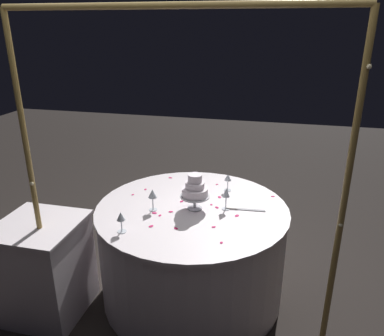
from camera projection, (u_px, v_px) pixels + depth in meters
The scene contains 30 objects.
ground_plane at pixel (192, 291), 3.10m from camera, with size 12.00×12.00×0.00m, color black.
decorative_arch at pixel (172, 146), 2.14m from camera, with size 1.97×0.06×2.17m.
main_table at pixel (192, 251), 2.96m from camera, with size 1.45×1.45×0.77m.
side_table at pixel (44, 268), 2.77m from camera, with size 0.57×0.57×0.75m.
tiered_cake at pixel (195, 189), 2.75m from camera, with size 0.22×0.22×0.28m.
wine_glass_0 at pixel (228, 179), 3.07m from camera, with size 0.06×0.06×0.15m.
wine_glass_1 at pixel (226, 194), 2.75m from camera, with size 0.06×0.06×0.17m.
wine_glass_2 at pixel (153, 195), 2.74m from camera, with size 0.06×0.06×0.17m.
wine_glass_3 at pixel (121, 217), 2.45m from camera, with size 0.06×0.06×0.15m.
cake_knife at pixel (243, 209), 2.79m from camera, with size 0.30×0.04×0.01m.
rose_petal_0 at pixel (217, 184), 3.23m from camera, with size 0.03×0.02×0.00m, color #C61951.
rose_petal_1 at pixel (217, 207), 2.82m from camera, with size 0.03×0.02×0.00m, color #C61951.
rose_petal_2 at pixel (171, 212), 2.75m from camera, with size 0.03×0.02×0.00m, color #C61951.
rose_petal_3 at pixel (154, 213), 2.74m from camera, with size 0.04×0.03×0.00m, color #C61951.
rose_petal_4 at pixel (273, 196), 3.00m from camera, with size 0.03×0.02×0.00m, color #C61951.
rose_petal_5 at pixel (133, 195), 3.03m from camera, with size 0.03×0.02×0.00m, color #C61951.
rose_petal_6 at pixel (220, 197), 2.99m from camera, with size 0.04×0.03×0.00m, color #C61951.
rose_petal_7 at pixel (182, 201), 2.92m from camera, with size 0.03×0.02×0.00m, color #C61951.
rose_petal_8 at pixel (237, 216), 2.70m from camera, with size 0.04×0.03×0.00m, color #C61951.
rose_petal_9 at pixel (214, 227), 2.55m from camera, with size 0.03×0.02×0.00m, color #C61951.
rose_petal_10 at pixel (185, 195), 3.02m from camera, with size 0.03×0.02×0.00m, color #C61951.
rose_petal_11 at pixel (170, 178), 3.37m from camera, with size 0.04×0.02×0.00m, color #C61951.
rose_petal_12 at pixel (176, 228), 2.53m from camera, with size 0.03×0.02×0.00m, color #C61951.
rose_petal_13 at pixel (198, 195), 3.03m from camera, with size 0.03×0.02×0.00m, color #C61951.
rose_petal_14 at pixel (151, 226), 2.56m from camera, with size 0.04×0.03×0.00m, color #C61951.
rose_petal_15 at pixel (160, 215), 2.70m from camera, with size 0.03×0.02×0.00m, color #C61951.
rose_petal_16 at pixel (221, 243), 2.36m from camera, with size 0.03×0.02×0.00m, color #C61951.
rose_petal_17 at pixel (145, 189), 3.13m from camera, with size 0.03×0.02×0.00m, color #C61951.
rose_petal_18 at pixel (211, 205), 2.86m from camera, with size 0.02×0.02×0.00m, color #C61951.
rose_petal_19 at pixel (186, 194), 3.04m from camera, with size 0.03×0.02×0.00m, color #C61951.
Camera 1 is at (-0.59, 2.46, 2.06)m, focal length 35.10 mm.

